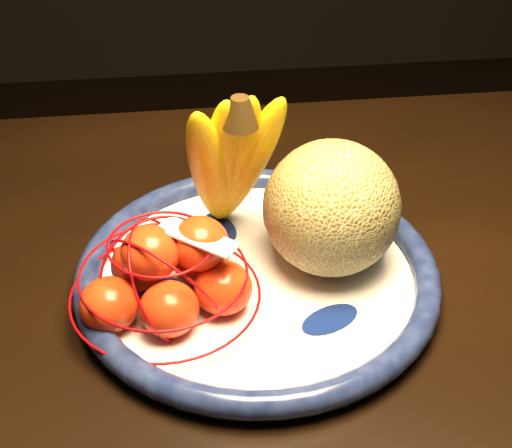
{
  "coord_description": "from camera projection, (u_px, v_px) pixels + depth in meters",
  "views": [
    {
      "loc": [
        -0.14,
        -0.48,
        1.32
      ],
      "look_at": [
        -0.07,
        0.11,
        0.87
      ],
      "focal_mm": 55.0,
      "sensor_mm": 36.0,
      "label": 1
    }
  ],
  "objects": [
    {
      "name": "cantaloupe",
      "position": [
        332.0,
        208.0,
        0.74
      ],
      "size": [
        0.13,
        0.13,
        0.13
      ],
      "primitive_type": "sphere",
      "color": "olive",
      "rests_on": "fruit_bowl"
    },
    {
      "name": "banana_bunch",
      "position": [
        229.0,
        156.0,
        0.76
      ],
      "size": [
        0.13,
        0.12,
        0.19
      ],
      "rotation": [
        0.0,
        0.0,
        0.24
      ],
      "color": "#FFD303",
      "rests_on": "fruit_bowl"
    },
    {
      "name": "dining_table",
      "position": [
        459.0,
        413.0,
        0.75
      ],
      "size": [
        1.61,
        0.97,
        0.8
      ],
      "rotation": [
        0.0,
        0.0,
        0.0
      ],
      "color": "black",
      "rests_on": "ground"
    },
    {
      "name": "price_tag",
      "position": [
        198.0,
        237.0,
        0.69
      ],
      "size": [
        0.08,
        0.06,
        0.01
      ],
      "primitive_type": "cube",
      "rotation": [
        -0.14,
        0.1,
        -0.57
      ],
      "color": "white",
      "rests_on": "mandarin_bag"
    },
    {
      "name": "mandarin_bag",
      "position": [
        169.0,
        275.0,
        0.71
      ],
      "size": [
        0.18,
        0.18,
        0.11
      ],
      "rotation": [
        0.0,
        0.0,
        -0.04
      ],
      "color": "#F64216",
      "rests_on": "fruit_bowl"
    },
    {
      "name": "fruit_bowl",
      "position": [
        257.0,
        276.0,
        0.76
      ],
      "size": [
        0.35,
        0.35,
        0.03
      ],
      "rotation": [
        0.0,
        0.0,
        -0.16
      ],
      "color": "white",
      "rests_on": "dining_table"
    }
  ]
}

